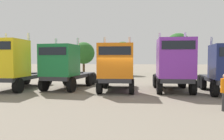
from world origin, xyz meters
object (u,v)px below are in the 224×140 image
(semi_truck_green, at_px, (65,67))
(semi_truck_yellow, at_px, (13,65))
(semi_truck_orange, at_px, (116,67))
(semi_truck_purple, at_px, (174,64))

(semi_truck_green, bearing_deg, semi_truck_yellow, -68.89)
(semi_truck_green, distance_m, semi_truck_orange, 4.24)
(semi_truck_yellow, bearing_deg, semi_truck_orange, 92.21)
(semi_truck_green, bearing_deg, semi_truck_purple, 94.10)
(semi_truck_green, bearing_deg, semi_truck_orange, 86.77)
(semi_truck_purple, bearing_deg, semi_truck_green, -91.67)
(semi_truck_green, relative_size, semi_truck_orange, 1.12)
(semi_truck_yellow, distance_m, semi_truck_purple, 12.09)
(semi_truck_green, height_order, semi_truck_purple, semi_truck_purple)
(semi_truck_orange, bearing_deg, semi_truck_green, -101.50)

